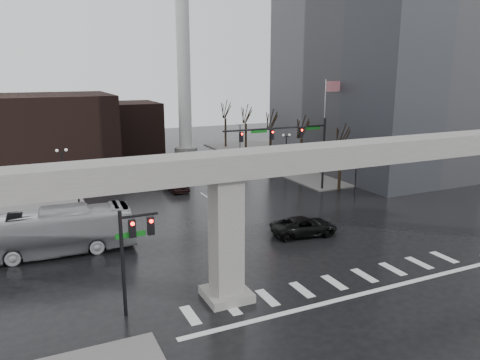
{
  "coord_description": "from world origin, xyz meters",
  "views": [
    {
      "loc": [
        -16.95,
        -23.19,
        13.18
      ],
      "look_at": [
        -1.55,
        9.78,
        4.5
      ],
      "focal_mm": 35.0,
      "sensor_mm": 36.0,
      "label": 1
    }
  ],
  "objects": [
    {
      "name": "ground",
      "position": [
        0.0,
        0.0,
        0.0
      ],
      "size": [
        160.0,
        160.0,
        0.0
      ],
      "primitive_type": "plane",
      "color": "black",
      "rests_on": "ground"
    },
    {
      "name": "lamp_left_1",
      "position": [
        -13.5,
        28.0,
        3.47
      ],
      "size": [
        1.22,
        0.32,
        5.11
      ],
      "color": "black",
      "rests_on": "ground"
    },
    {
      "name": "tree_right_0",
      "position": [
        14.53,
        18.02,
        2.79
      ],
      "size": [
        1.09,
        1.58,
        7.5
      ],
      "color": "black",
      "rests_on": "ground"
    },
    {
      "name": "lamp_right_2",
      "position": [
        13.5,
        42.0,
        3.47
      ],
      "size": [
        1.22,
        0.32,
        5.11
      ],
      "color": "black",
      "rests_on": "ground"
    },
    {
      "name": "sidewalk_ne",
      "position": [
        26.0,
        36.0,
        0.07
      ],
      "size": [
        28.0,
        36.0,
        0.15
      ],
      "primitive_type": "cube",
      "color": "slate",
      "rests_on": "ground"
    },
    {
      "name": "building_far_left",
      "position": [
        -14.0,
        42.0,
        5.0
      ],
      "size": [
        16.0,
        14.0,
        10.0
      ],
      "primitive_type": "cube",
      "color": "black",
      "rests_on": "ground"
    },
    {
      "name": "city_bus",
      "position": [
        -16.01,
        11.53,
        1.69
      ],
      "size": [
        12.29,
        3.48,
        3.39
      ],
      "primitive_type": "imported",
      "rotation": [
        0.0,
        0.0,
        1.52
      ],
      "color": "#A2A3A7",
      "rests_on": "ground"
    },
    {
      "name": "tree_right_1",
      "position": [
        14.53,
        26.02,
        2.85
      ],
      "size": [
        1.09,
        1.61,
        7.67
      ],
      "color": "black",
      "rests_on": "ground"
    },
    {
      "name": "elevated_guideway",
      "position": [
        1.26,
        0.0,
        6.88
      ],
      "size": [
        48.0,
        2.6,
        8.7
      ],
      "color": "#989590",
      "rests_on": "ground"
    },
    {
      "name": "lamp_right_0",
      "position": [
        13.5,
        14.0,
        3.47
      ],
      "size": [
        1.22,
        0.32,
        5.11
      ],
      "color": "black",
      "rests_on": "ground"
    },
    {
      "name": "signal_left_pole",
      "position": [
        -12.25,
        0.5,
        4.07
      ],
      "size": [
        2.3,
        0.3,
        6.0
      ],
      "color": "black",
      "rests_on": "ground"
    },
    {
      "name": "flagpole_assembly",
      "position": [
        15.29,
        22.0,
        7.53
      ],
      "size": [
        2.06,
        0.12,
        12.0
      ],
      "color": "silver",
      "rests_on": "ground"
    },
    {
      "name": "tree_right_2",
      "position": [
        14.53,
        34.02,
        2.91
      ],
      "size": [
        1.1,
        1.63,
        7.85
      ],
      "color": "black",
      "rests_on": "ground"
    },
    {
      "name": "signal_mast_arm",
      "position": [
        8.99,
        18.8,
        5.83
      ],
      "size": [
        12.12,
        0.43,
        8.0
      ],
      "color": "black",
      "rests_on": "ground"
    },
    {
      "name": "lamp_right_1",
      "position": [
        13.5,
        28.0,
        3.47
      ],
      "size": [
        1.22,
        0.32,
        5.11
      ],
      "color": "black",
      "rests_on": "ground"
    },
    {
      "name": "smokestack",
      "position": [
        6.0,
        46.0,
        13.35
      ],
      "size": [
        3.6,
        3.6,
        30.0
      ],
      "color": "silver",
      "rests_on": "ground"
    },
    {
      "name": "far_car",
      "position": [
        -2.18,
        25.39,
        0.8
      ],
      "size": [
        2.26,
        4.81,
        1.59
      ],
      "primitive_type": "imported",
      "rotation": [
        0.0,
        0.0,
        0.08
      ],
      "color": "black",
      "rests_on": "ground"
    },
    {
      "name": "lamp_left_2",
      "position": [
        -13.5,
        42.0,
        3.47
      ],
      "size": [
        1.22,
        0.32,
        5.11
      ],
      "color": "black",
      "rests_on": "ground"
    },
    {
      "name": "office_tower",
      "position": [
        28.0,
        26.0,
        21.0
      ],
      "size": [
        22.0,
        26.0,
        42.0
      ],
      "primitive_type": "cube",
      "color": "#5B5B60",
      "rests_on": "ground"
    },
    {
      "name": "lamp_left_0",
      "position": [
        -13.5,
        14.0,
        3.47
      ],
      "size": [
        1.22,
        0.32,
        5.11
      ],
      "color": "black",
      "rests_on": "ground"
    },
    {
      "name": "tree_right_3",
      "position": [
        14.53,
        42.02,
        2.98
      ],
      "size": [
        1.11,
        1.66,
        8.02
      ],
      "color": "black",
      "rests_on": "ground"
    },
    {
      "name": "pickup_truck",
      "position": [
        2.98,
        7.18,
        0.75
      ],
      "size": [
        5.7,
        3.26,
        1.5
      ],
      "primitive_type": "imported",
      "rotation": [
        0.0,
        0.0,
        1.42
      ],
      "color": "black",
      "rests_on": "ground"
    },
    {
      "name": "tree_right_4",
      "position": [
        14.53,
        50.02,
        3.04
      ],
      "size": [
        1.12,
        1.69,
        8.19
      ],
      "color": "black",
      "rests_on": "ground"
    },
    {
      "name": "building_far_mid",
      "position": [
        -2.0,
        52.0,
        4.0
      ],
      "size": [
        10.0,
        10.0,
        8.0
      ],
      "primitive_type": "cube",
      "color": "black",
      "rests_on": "ground"
    }
  ]
}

